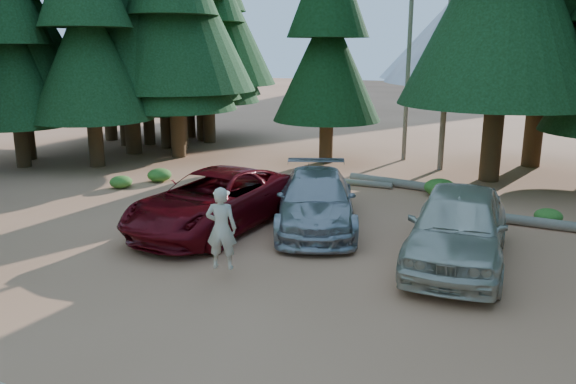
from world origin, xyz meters
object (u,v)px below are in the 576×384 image
at_px(silver_minivan_right, 458,226).
at_px(log_mid, 355,183).
at_px(red_pickup, 214,200).
at_px(log_left, 406,184).
at_px(log_right, 542,223).
at_px(frisbee_player, 221,228).
at_px(silver_minivan_center, 316,200).

height_order(silver_minivan_right, log_mid, silver_minivan_right).
xyz_separation_m(red_pickup, log_mid, (1.91, 6.79, -0.72)).
distance_m(log_left, log_right, 5.62).
bearing_deg(red_pickup, log_right, 28.20).
xyz_separation_m(red_pickup, frisbee_player, (2.18, -2.99, 0.35)).
relative_size(red_pickup, log_mid, 2.10).
distance_m(silver_minivan_right, log_right, 4.36).
height_order(silver_minivan_center, silver_minivan_right, silver_minivan_right).
xyz_separation_m(silver_minivan_right, frisbee_player, (-4.63, -3.30, 0.25)).
distance_m(silver_minivan_center, frisbee_player, 4.50).
xyz_separation_m(frisbee_player, log_left, (1.62, 10.17, -1.03)).
bearing_deg(red_pickup, silver_minivan_center, 31.82).
height_order(silver_minivan_center, log_left, silver_minivan_center).
distance_m(silver_minivan_right, log_mid, 8.16).
relative_size(silver_minivan_right, log_left, 1.19).
xyz_separation_m(frisbee_player, log_mid, (-0.27, 9.77, -1.08)).
bearing_deg(silver_minivan_center, frisbee_player, -118.44).
distance_m(red_pickup, silver_minivan_center, 2.97).
height_order(log_mid, log_right, log_right).
bearing_deg(silver_minivan_center, log_left, 54.37).
bearing_deg(log_mid, log_left, 8.96).
xyz_separation_m(silver_minivan_right, log_mid, (-4.90, 6.47, -0.82)).
distance_m(silver_minivan_right, frisbee_player, 5.69).
distance_m(red_pickup, log_mid, 7.09).
bearing_deg(frisbee_player, log_right, -150.68).
distance_m(log_left, log_mid, 1.93).
distance_m(red_pickup, log_right, 9.59).
height_order(frisbee_player, log_mid, frisbee_player).
relative_size(red_pickup, silver_minivan_right, 1.10).
bearing_deg(log_right, red_pickup, -152.87).
xyz_separation_m(silver_minivan_center, log_mid, (-0.66, 5.31, -0.68)).
bearing_deg(log_left, silver_minivan_center, -94.22).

